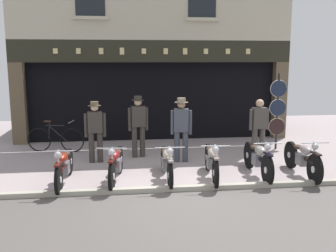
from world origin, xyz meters
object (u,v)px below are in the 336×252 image
Objects in this scene: motorcycle_center at (212,160)px; assistant_far_right at (259,126)px; salesman_right at (181,127)px; motorcycle_far_left at (64,165)px; advert_board_near at (102,85)px; salesman_left at (95,129)px; motorcycle_left at (116,163)px; advert_board_far at (67,84)px; motorcycle_center_right at (258,158)px; motorcycle_center_left at (167,162)px; motorcycle_right at (302,158)px; shopkeeper_center at (138,123)px; leaning_bicycle at (55,139)px; tyre_sign_pole at (278,108)px.

assistant_far_right is at bearing -129.86° from motorcycle_center.
motorcycle_far_left is at bearing 36.59° from salesman_right.
assistant_far_right is 5.31m from advert_board_near.
salesman_left is 2.26m from salesman_right.
motorcycle_far_left is 2.00× the size of advert_board_near.
advert_board_far is (-1.57, 4.53, 1.48)m from motorcycle_left.
motorcycle_center_left is at bearing 2.24° from motorcycle_center_right.
motorcycle_left is 1.01× the size of motorcycle_right.
motorcycle_right is at bearing 141.87° from shopkeeper_center.
motorcycle_center_right is (4.41, 0.02, 0.02)m from motorcycle_far_left.
motorcycle_left is 1.23× the size of salesman_left.
motorcycle_center_left is 1.71m from salesman_right.
advert_board_near is at bearing -49.01° from motorcycle_center_right.
motorcycle_left is 4.77m from advert_board_near.
advert_board_far is at bearing -34.50° from salesman_right.
motorcycle_center_left is at bearing 5.43° from motorcycle_center.
motorcycle_center is at bearing 63.40° from leaning_bicycle.
tyre_sign_pole is at bearing -118.71° from motorcycle_center_right.
motorcycle_center is at bearing 3.57° from motorcycle_center_right.
motorcycle_center_right is 4.22m from salesman_left.
assistant_far_right reaches higher than motorcycle_center_left.
advert_board_far reaches higher than motorcycle_center.
assistant_far_right is 0.97× the size of leaning_bicycle.
advert_board_near reaches higher than motorcycle_center.
assistant_far_right is (2.73, 1.62, 0.50)m from motorcycle_center_left.
leaning_bicycle is (-2.41, 0.95, -0.57)m from shopkeeper_center.
tyre_sign_pole reaches higher than assistant_far_right.
advert_board_near reaches higher than salesman_right.
motorcycle_center is 6.10m from advert_board_far.
assistant_far_right is (2.16, 0.10, -0.04)m from salesman_right.
assistant_far_right is at bearing 163.44° from shopkeeper_center.
motorcycle_left is 2.06× the size of advert_board_far.
salesman_left is 0.95× the size of salesman_right.
motorcycle_right is at bearing 179.28° from motorcycle_center_left.
salesman_left reaches higher than motorcycle_center_right.
motorcycle_right is 4.38m from shopkeeper_center.
tyre_sign_pole reaches higher than salesman_left.
motorcycle_center is at bearing 143.00° from salesman_left.
salesman_left is at bearing -92.02° from advert_board_near.
advert_board_far reaches higher than tyre_sign_pole.
advert_board_near reaches higher than motorcycle_right.
salesman_right is 0.75× the size of tyre_sign_pole.
motorcycle_center_right is at bearing -50.65° from advert_board_near.
motorcycle_right is 7.65m from advert_board_far.
leaning_bicycle reaches higher than motorcycle_far_left.
shopkeeper_center is 3.31m from assistant_far_right.
motorcycle_right is (5.45, -0.08, 0.02)m from motorcycle_far_left.
assistant_far_right is 5.89m from leaning_bicycle.
leaning_bicycle is (-5.67, 1.51, -0.53)m from assistant_far_right.
motorcycle_center is at bearing 179.89° from motorcycle_center_left.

